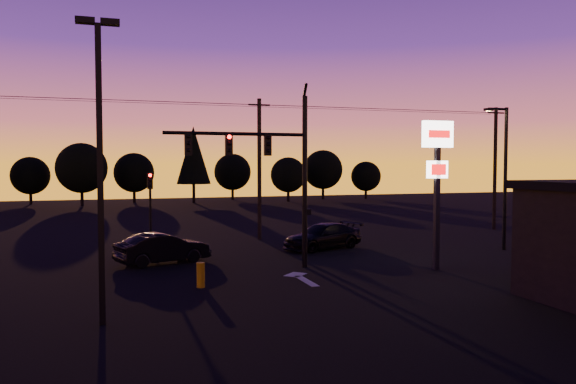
{
  "coord_description": "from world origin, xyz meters",
  "views": [
    {
      "loc": [
        -7.33,
        -20.65,
        4.86
      ],
      "look_at": [
        1.0,
        5.0,
        3.5
      ],
      "focal_mm": 35.0,
      "sensor_mm": 36.0,
      "label": 1
    }
  ],
  "objects_px": {
    "pylon_sign": "(437,163)",
    "car_mid": "(163,248)",
    "streetlight": "(504,172)",
    "bollard": "(201,275)",
    "traffic_signal_mast": "(272,162)",
    "secondary_signal": "(150,200)",
    "parking_lot_light": "(100,150)",
    "car_right": "(323,236)"
  },
  "relations": [
    {
      "from": "pylon_sign",
      "to": "car_mid",
      "type": "distance_m",
      "value": 13.65
    },
    {
      "from": "streetlight",
      "to": "bollard",
      "type": "xyz_separation_m",
      "value": [
        -17.76,
        -4.34,
        -3.93
      ]
    },
    {
      "from": "traffic_signal_mast",
      "to": "pylon_sign",
      "type": "height_order",
      "value": "traffic_signal_mast"
    },
    {
      "from": "secondary_signal",
      "to": "parking_lot_light",
      "type": "distance_m",
      "value": 14.9
    },
    {
      "from": "bollard",
      "to": "car_mid",
      "type": "distance_m",
      "value": 5.97
    },
    {
      "from": "parking_lot_light",
      "to": "bollard",
      "type": "xyz_separation_m",
      "value": [
        3.65,
        4.16,
        -4.78
      ]
    },
    {
      "from": "car_mid",
      "to": "car_right",
      "type": "bearing_deg",
      "value": -96.54
    },
    {
      "from": "car_mid",
      "to": "parking_lot_light",
      "type": "bearing_deg",
      "value": 145.91
    },
    {
      "from": "streetlight",
      "to": "bollard",
      "type": "height_order",
      "value": "streetlight"
    },
    {
      "from": "secondary_signal",
      "to": "parking_lot_light",
      "type": "bearing_deg",
      "value": -99.79
    },
    {
      "from": "secondary_signal",
      "to": "streetlight",
      "type": "xyz_separation_m",
      "value": [
        18.91,
        -5.99,
        1.56
      ]
    },
    {
      "from": "parking_lot_light",
      "to": "pylon_sign",
      "type": "xyz_separation_m",
      "value": [
        14.5,
        4.5,
        -0.36
      ]
    },
    {
      "from": "secondary_signal",
      "to": "car_mid",
      "type": "height_order",
      "value": "secondary_signal"
    },
    {
      "from": "bollard",
      "to": "secondary_signal",
      "type": "bearing_deg",
      "value": 96.33
    },
    {
      "from": "bollard",
      "to": "car_right",
      "type": "height_order",
      "value": "car_right"
    },
    {
      "from": "streetlight",
      "to": "car_mid",
      "type": "bearing_deg",
      "value": 175.22
    },
    {
      "from": "parking_lot_light",
      "to": "car_mid",
      "type": "height_order",
      "value": "parking_lot_light"
    },
    {
      "from": "traffic_signal_mast",
      "to": "secondary_signal",
      "type": "relative_size",
      "value": 1.97
    },
    {
      "from": "secondary_signal",
      "to": "pylon_sign",
      "type": "bearing_deg",
      "value": -39.77
    },
    {
      "from": "car_mid",
      "to": "car_right",
      "type": "relative_size",
      "value": 0.91
    },
    {
      "from": "pylon_sign",
      "to": "car_mid",
      "type": "xyz_separation_m",
      "value": [
        -11.75,
        5.56,
        -4.17
      ]
    },
    {
      "from": "parking_lot_light",
      "to": "car_right",
      "type": "height_order",
      "value": "parking_lot_light"
    },
    {
      "from": "secondary_signal",
      "to": "streetlight",
      "type": "bearing_deg",
      "value": -17.56
    },
    {
      "from": "traffic_signal_mast",
      "to": "parking_lot_light",
      "type": "height_order",
      "value": "parking_lot_light"
    },
    {
      "from": "streetlight",
      "to": "car_mid",
      "type": "distance_m",
      "value": 19.08
    },
    {
      "from": "secondary_signal",
      "to": "parking_lot_light",
      "type": "relative_size",
      "value": 0.48
    },
    {
      "from": "car_right",
      "to": "traffic_signal_mast",
      "type": "bearing_deg",
      "value": -62.26
    },
    {
      "from": "car_mid",
      "to": "pylon_sign",
      "type": "bearing_deg",
      "value": -134.14
    },
    {
      "from": "streetlight",
      "to": "car_right",
      "type": "xyz_separation_m",
      "value": [
        -9.5,
        3.55,
        -3.7
      ]
    },
    {
      "from": "secondary_signal",
      "to": "bollard",
      "type": "xyz_separation_m",
      "value": [
        1.15,
        -10.32,
        -2.37
      ]
    },
    {
      "from": "pylon_sign",
      "to": "secondary_signal",
      "type": "bearing_deg",
      "value": 140.23
    },
    {
      "from": "traffic_signal_mast",
      "to": "car_mid",
      "type": "distance_m",
      "value": 6.97
    },
    {
      "from": "streetlight",
      "to": "car_right",
      "type": "relative_size",
      "value": 1.61
    },
    {
      "from": "traffic_signal_mast",
      "to": "car_mid",
      "type": "xyz_separation_m",
      "value": [
        -4.65,
        3.07,
        -4.19
      ]
    },
    {
      "from": "streetlight",
      "to": "bollard",
      "type": "bearing_deg",
      "value": -166.28
    },
    {
      "from": "parking_lot_light",
      "to": "streetlight",
      "type": "relative_size",
      "value": 1.14
    },
    {
      "from": "streetlight",
      "to": "traffic_signal_mast",
      "type": "bearing_deg",
      "value": -173.86
    },
    {
      "from": "streetlight",
      "to": "pylon_sign",
      "type": "bearing_deg",
      "value": -149.92
    },
    {
      "from": "traffic_signal_mast",
      "to": "car_right",
      "type": "distance_m",
      "value": 7.98
    },
    {
      "from": "parking_lot_light",
      "to": "streetlight",
      "type": "height_order",
      "value": "parking_lot_light"
    },
    {
      "from": "parking_lot_light",
      "to": "bollard",
      "type": "height_order",
      "value": "parking_lot_light"
    },
    {
      "from": "parking_lot_light",
      "to": "streetlight",
      "type": "distance_m",
      "value": 23.05
    }
  ]
}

